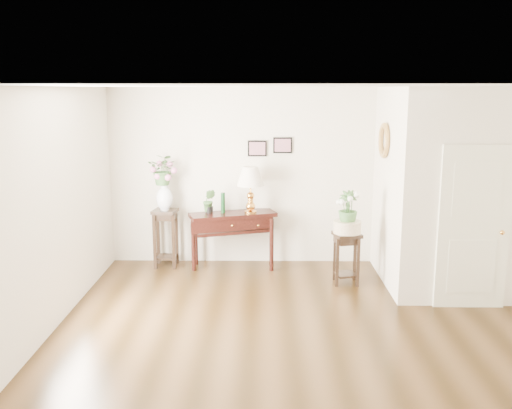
{
  "coord_description": "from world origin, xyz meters",
  "views": [
    {
      "loc": [
        -0.56,
        -6.23,
        2.77
      ],
      "look_at": [
        -0.65,
        1.3,
        1.24
      ],
      "focal_mm": 40.0,
      "sensor_mm": 36.0,
      "label": 1
    }
  ],
  "objects_px": {
    "plant_stand_a": "(166,238)",
    "plant_stand_b": "(346,258)",
    "table_lamp": "(250,191)",
    "console_table": "(233,240)"
  },
  "relations": [
    {
      "from": "table_lamp",
      "to": "plant_stand_b",
      "type": "relative_size",
      "value": 0.97
    },
    {
      "from": "table_lamp",
      "to": "plant_stand_b",
      "type": "height_order",
      "value": "table_lamp"
    },
    {
      "from": "table_lamp",
      "to": "plant_stand_a",
      "type": "distance_m",
      "value": 1.55
    },
    {
      "from": "plant_stand_a",
      "to": "plant_stand_b",
      "type": "xyz_separation_m",
      "value": [
        2.74,
        -0.78,
        -0.08
      ]
    },
    {
      "from": "console_table",
      "to": "plant_stand_b",
      "type": "bearing_deg",
      "value": -41.24
    },
    {
      "from": "table_lamp",
      "to": "plant_stand_b",
      "type": "distance_m",
      "value": 1.79
    },
    {
      "from": "plant_stand_b",
      "to": "console_table",
      "type": "bearing_deg",
      "value": 156.8
    },
    {
      "from": "console_table",
      "to": "plant_stand_b",
      "type": "xyz_separation_m",
      "value": [
        1.67,
        -0.72,
        -0.07
      ]
    },
    {
      "from": "console_table",
      "to": "plant_stand_b",
      "type": "relative_size",
      "value": 1.77
    },
    {
      "from": "table_lamp",
      "to": "plant_stand_b",
      "type": "xyz_separation_m",
      "value": [
        1.4,
        -0.72,
        -0.86
      ]
    }
  ]
}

